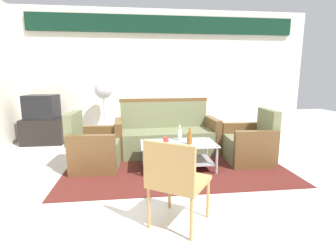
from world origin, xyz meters
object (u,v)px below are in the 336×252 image
Objects in this scene: coffee_table at (178,152)px; bottle_brown at (190,138)px; armchair_left at (94,150)px; cup at (166,141)px; pedestal_fan at (104,94)px; tv_stand at (44,131)px; armchair_right at (250,145)px; wicker_chair at (175,177)px; bottle_clear at (180,134)px; television at (42,107)px; couch at (166,136)px.

coffee_table is 0.29m from bottle_brown.
armchair_left is 1.11m from cup.
pedestal_fan reaches higher than cup.
pedestal_fan reaches higher than tv_stand.
wicker_chair is (-1.48, -1.70, 0.21)m from armchair_right.
television is (-2.54, 1.69, 0.26)m from bottle_clear.
wicker_chair is (-0.20, -2.37, 0.18)m from couch.
tv_stand is 0.95× the size of wicker_chair.
armchair_left is at bearing 167.91° from bottle_brown.
tv_stand is 1.23× the size of television.
television is at bearing 82.87° from tv_stand.
armchair_left is at bearing 177.39° from bottle_clear.
couch is 2.39m from wicker_chair.
television is at bearing 140.64° from cup.
pedestal_fan reaches higher than bottle_brown.
armchair_right reaches higher than cup.
bottle_clear is 2.42× the size of cup.
cup is (-0.23, -0.20, -0.04)m from bottle_clear.
armchair_left is at bearing 26.15° from couch.
tv_stand is (-1.24, 1.63, -0.03)m from armchair_left.
bottle_clear is 3.06m from television.
tv_stand is at bearing -139.73° from armchair_left.
armchair_right is at bearing 83.11° from wicker_chair.
tv_stand is (-2.65, 1.93, -0.24)m from bottle_brown.
pedestal_fan is (1.23, 0.05, 0.75)m from tv_stand.
bottle_brown is at bearing 80.85° from armchair_left.
armchair_right is 0.67× the size of pedestal_fan.
armchair_right is at bearing 1.93° from bottle_clear.
pedestal_fan is (1.23, 0.05, 0.25)m from television.
bottle_clear is 0.30× the size of tv_stand.
armchair_right is 3.57× the size of bottle_brown.
bottle_brown is 0.19× the size of pedestal_fan.
bottle_clear is 0.19× the size of pedestal_fan.
couch is at bearing 165.07° from television.
pedestal_fan reaches higher than armchair_right.
bottle_brown is 3.29m from tv_stand.
armchair_left is 1.45m from bottle_brown.
armchair_left is (-1.18, -0.65, -0.03)m from couch.
bottle_brown is (0.23, -0.95, 0.19)m from couch.
bottle_brown reaches higher than cup.
bottle_brown reaches higher than coffee_table.
bottle_clear reaches higher than tv_stand.
armchair_left is 0.77× the size of coffee_table.
tv_stand is 4.03m from wicker_chair.
pedestal_fan is at bearing -170.66° from television.
bottle_clear is at bearing 96.82° from couch.
armchair_left is 1.99m from wicker_chair.
bottle_clear is (1.30, -0.06, 0.21)m from armchair_left.
tv_stand is at bearing 90.00° from television.
television is at bearing -177.79° from pedestal_fan.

